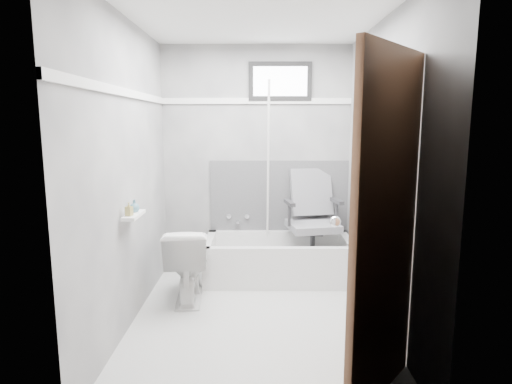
{
  "coord_description": "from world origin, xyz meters",
  "views": [
    {
      "loc": [
        0.01,
        -3.31,
        1.6
      ],
      "look_at": [
        0.0,
        0.35,
        1.0
      ],
      "focal_mm": 30.0,
      "sensor_mm": 36.0,
      "label": 1
    }
  ],
  "objects_px": {
    "soap_bottle_b": "(134,206)",
    "soap_bottle_a": "(129,209)",
    "bathtub": "(278,258)",
    "office_chair": "(313,219)",
    "toilet": "(188,264)",
    "door": "(455,246)"
  },
  "relations": [
    {
      "from": "soap_bottle_b",
      "to": "soap_bottle_a",
      "type": "bearing_deg",
      "value": -90.0
    },
    {
      "from": "bathtub",
      "to": "office_chair",
      "type": "height_order",
      "value": "office_chair"
    },
    {
      "from": "toilet",
      "to": "soap_bottle_b",
      "type": "relative_size",
      "value": 6.79
    },
    {
      "from": "bathtub",
      "to": "door",
      "type": "relative_size",
      "value": 0.75
    },
    {
      "from": "office_chair",
      "to": "soap_bottle_b",
      "type": "xyz_separation_m",
      "value": [
        -1.52,
        -1.05,
        0.34
      ]
    },
    {
      "from": "toilet",
      "to": "soap_bottle_a",
      "type": "xyz_separation_m",
      "value": [
        -0.32,
        -0.61,
        0.63
      ]
    },
    {
      "from": "toilet",
      "to": "soap_bottle_b",
      "type": "xyz_separation_m",
      "value": [
        -0.32,
        -0.47,
        0.62
      ]
    },
    {
      "from": "bathtub",
      "to": "office_chair",
      "type": "xyz_separation_m",
      "value": [
        0.35,
        0.05,
        0.41
      ]
    },
    {
      "from": "bathtub",
      "to": "toilet",
      "type": "bearing_deg",
      "value": -147.94
    },
    {
      "from": "office_chair",
      "to": "door",
      "type": "relative_size",
      "value": 0.5
    },
    {
      "from": "bathtub",
      "to": "soap_bottle_a",
      "type": "relative_size",
      "value": 14.69
    },
    {
      "from": "bathtub",
      "to": "soap_bottle_b",
      "type": "relative_size",
      "value": 14.94
    },
    {
      "from": "office_chair",
      "to": "door",
      "type": "xyz_separation_m",
      "value": [
        0.4,
        -2.26,
        0.38
      ]
    },
    {
      "from": "office_chair",
      "to": "soap_bottle_a",
      "type": "xyz_separation_m",
      "value": [
        -1.52,
        -1.19,
        0.35
      ]
    },
    {
      "from": "office_chair",
      "to": "soap_bottle_b",
      "type": "relative_size",
      "value": 9.93
    },
    {
      "from": "soap_bottle_a",
      "to": "door",
      "type": "bearing_deg",
      "value": -29.08
    },
    {
      "from": "door",
      "to": "office_chair",
      "type": "bearing_deg",
      "value": 99.91
    },
    {
      "from": "soap_bottle_a",
      "to": "soap_bottle_b",
      "type": "bearing_deg",
      "value": 90.0
    },
    {
      "from": "bathtub",
      "to": "door",
      "type": "bearing_deg",
      "value": -71.25
    },
    {
      "from": "soap_bottle_b",
      "to": "door",
      "type": "bearing_deg",
      "value": -32.18
    },
    {
      "from": "bathtub",
      "to": "soap_bottle_a",
      "type": "distance_m",
      "value": 1.8
    },
    {
      "from": "toilet",
      "to": "door",
      "type": "relative_size",
      "value": 0.34
    }
  ]
}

